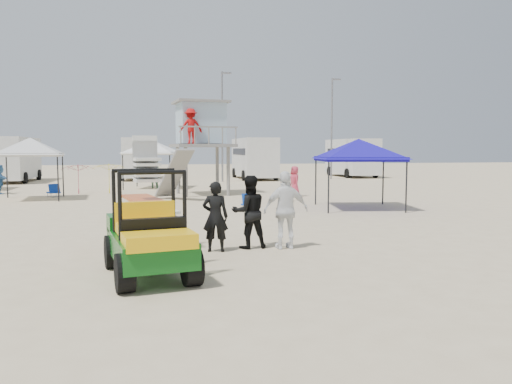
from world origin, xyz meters
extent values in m
plane|color=beige|center=(0.00, 0.00, 0.00)|extent=(140.00, 140.00, 0.00)
cube|color=#0D5313|center=(-2.16, 0.07, 0.57)|extent=(1.73, 2.79, 0.46)
cube|color=yellow|center=(-2.16, 0.07, 0.85)|extent=(1.30, 0.93, 0.25)
cylinder|color=black|center=(-2.73, -0.87, 0.33)|extent=(0.40, 0.71, 0.67)
cube|color=black|center=(-2.16, 2.37, 0.51)|extent=(1.75, 2.28, 0.13)
cylinder|color=black|center=(-2.76, 2.37, 0.27)|extent=(0.31, 0.57, 0.54)
imported|color=black|center=(-0.66, 2.07, 0.82)|extent=(0.67, 0.51, 1.65)
imported|color=black|center=(0.19, 2.32, 0.88)|extent=(0.91, 0.74, 1.76)
imported|color=white|center=(1.04, 2.07, 0.93)|extent=(1.11, 0.50, 1.87)
cylinder|color=gray|center=(-0.58, 15.70, 1.25)|extent=(0.18, 0.18, 2.49)
cube|color=gray|center=(0.51, 16.80, 2.57)|extent=(3.35, 3.35, 0.16)
cube|color=#A8C5D9|center=(0.51, 17.10, 3.74)|extent=(2.53, 2.27, 2.09)
imported|color=#B20F0F|center=(-0.28, 15.80, 3.53)|extent=(1.13, 0.65, 1.75)
cylinder|color=black|center=(4.56, 7.90, 1.03)|extent=(0.06, 0.06, 2.05)
pyramid|color=#180FA3|center=(6.03, 9.36, 2.80)|extent=(3.56, 3.56, 0.80)
cube|color=#180FA3|center=(6.03, 9.36, 2.00)|extent=(3.56, 3.56, 0.18)
pyramid|color=silver|center=(-7.67, 15.87, 2.93)|extent=(2.95, 2.95, 0.80)
cube|color=silver|center=(-7.67, 15.87, 2.13)|extent=(2.95, 2.95, 0.18)
cylinder|color=black|center=(-3.44, 20.33, 1.10)|extent=(0.06, 0.06, 2.19)
pyramid|color=white|center=(-2.05, 21.71, 2.94)|extent=(3.60, 3.60, 0.80)
cube|color=white|center=(-2.05, 21.71, 2.14)|extent=(3.60, 3.60, 0.18)
imported|color=#AF1235|center=(-5.95, 18.55, 0.81)|extent=(2.29, 2.31, 1.62)
imported|color=yellow|center=(-4.34, 18.51, 0.83)|extent=(2.33, 2.35, 1.66)
cone|color=#FB2607|center=(-1.95, 8.83, 0.25)|extent=(0.34, 0.34, 0.50)
cone|color=#DC5006|center=(-2.49, 8.23, 0.25)|extent=(0.34, 0.34, 0.50)
cube|color=#0F36A4|center=(-6.94, 17.14, 0.22)|extent=(0.73, 0.72, 0.06)
cube|color=#0F36A4|center=(-6.94, 17.38, 0.42)|extent=(0.54, 0.44, 0.44)
cylinder|color=#B2B2B7|center=(-7.16, 16.94, 0.10)|extent=(0.03, 0.03, 0.20)
cube|color=#0F3AA4|center=(1.65, 9.69, 0.22)|extent=(0.66, 0.63, 0.06)
cube|color=#0F3AA4|center=(1.65, 9.93, 0.42)|extent=(0.57, 0.31, 0.44)
cylinder|color=#B2B2B7|center=(1.43, 9.49, 0.10)|extent=(0.03, 0.03, 0.20)
cube|color=#0E309D|center=(3.89, 12.52, 0.22)|extent=(0.65, 0.62, 0.06)
cube|color=#0E309D|center=(3.89, 12.76, 0.42)|extent=(0.57, 0.30, 0.44)
cylinder|color=#B2B2B7|center=(3.67, 12.32, 0.10)|extent=(0.03, 0.03, 0.20)
cube|color=silver|center=(-12.00, 30.00, 1.75)|extent=(2.50, 6.80, 3.00)
cube|color=black|center=(-12.00, 30.00, 2.20)|extent=(2.54, 5.44, 0.50)
cube|color=silver|center=(-3.00, 31.50, 1.75)|extent=(2.50, 6.50, 3.00)
cube|color=black|center=(-3.00, 31.50, 2.20)|extent=(2.54, 5.20, 0.50)
cylinder|color=black|center=(-4.25, 29.42, 0.40)|extent=(0.25, 0.80, 0.80)
cube|color=silver|center=(6.00, 30.00, 1.75)|extent=(2.50, 7.00, 3.00)
cube|color=black|center=(6.00, 30.00, 2.20)|extent=(2.54, 5.60, 0.50)
cylinder|color=black|center=(4.75, 27.76, 0.40)|extent=(0.25, 0.80, 0.80)
cube|color=silver|center=(15.00, 31.50, 1.75)|extent=(2.50, 6.60, 3.00)
cube|color=black|center=(15.00, 31.50, 2.20)|extent=(2.54, 5.28, 0.50)
cylinder|color=black|center=(13.75, 29.39, 0.40)|extent=(0.25, 0.80, 0.80)
cylinder|color=slate|center=(3.00, 27.00, 4.00)|extent=(0.14, 0.14, 8.00)
cylinder|color=slate|center=(12.00, 28.50, 4.00)|extent=(0.14, 0.14, 8.00)
imported|color=#528A5D|center=(-1.89, 21.87, 0.89)|extent=(1.09, 1.07, 1.78)
imported|color=#C1374C|center=(4.97, 14.80, 0.77)|extent=(0.59, 0.81, 1.54)
imported|color=#2F5D8F|center=(-10.05, 19.40, 0.79)|extent=(1.12, 1.51, 1.59)
camera|label=1|loc=(-2.09, -9.38, 2.39)|focal=35.00mm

